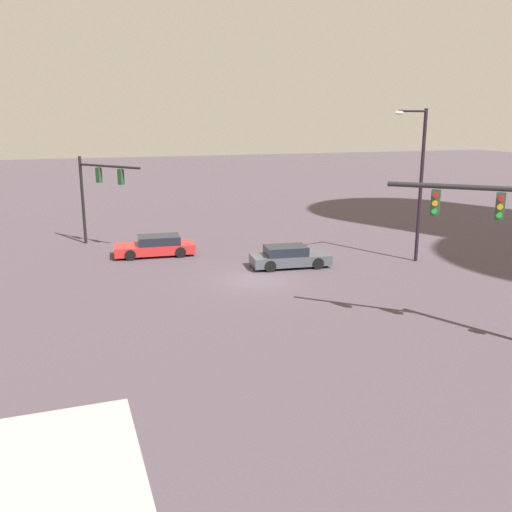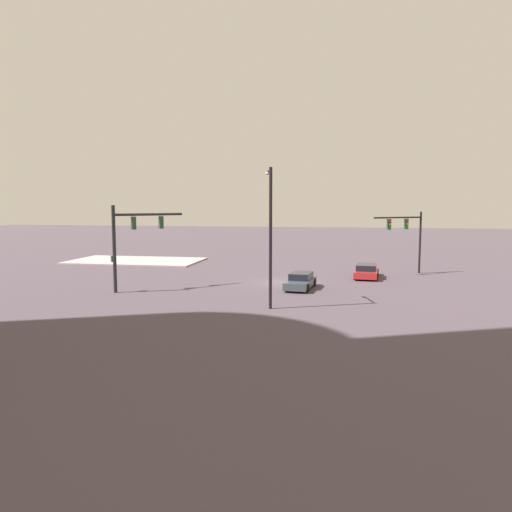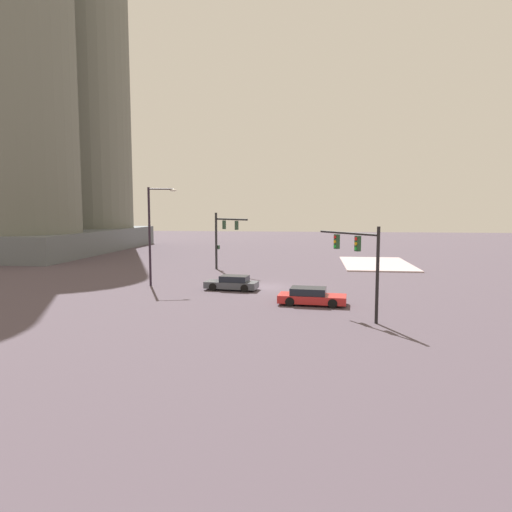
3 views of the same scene
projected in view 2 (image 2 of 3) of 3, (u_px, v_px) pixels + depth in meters
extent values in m
plane|color=#4B404B|center=(282.00, 283.00, 39.86)|extent=(198.24, 198.24, 0.00)
cube|color=#B8A2A4|center=(136.00, 261.00, 54.67)|extent=(14.41, 8.06, 0.15)
cylinder|color=black|center=(114.00, 249.00, 35.02)|extent=(0.26, 0.26, 6.34)
cylinder|color=black|center=(149.00, 214.00, 36.41)|extent=(3.87, 4.19, 0.19)
cube|color=#2A4632|center=(134.00, 223.00, 35.74)|extent=(0.41, 0.41, 0.95)
cylinder|color=red|center=(133.00, 219.00, 35.83)|extent=(0.18, 0.19, 0.20)
cylinder|color=orange|center=(133.00, 223.00, 35.86)|extent=(0.18, 0.19, 0.20)
cylinder|color=green|center=(133.00, 227.00, 35.90)|extent=(0.18, 0.19, 0.20)
cube|color=#2A4632|center=(161.00, 222.00, 37.06)|extent=(0.41, 0.41, 0.95)
cylinder|color=red|center=(160.00, 218.00, 37.16)|extent=(0.18, 0.19, 0.20)
cylinder|color=orange|center=(160.00, 222.00, 37.19)|extent=(0.18, 0.19, 0.20)
cylinder|color=green|center=(160.00, 226.00, 37.22)|extent=(0.18, 0.19, 0.20)
cube|color=#2A4632|center=(113.00, 259.00, 35.31)|extent=(0.38, 0.38, 0.44)
cylinder|color=black|center=(420.00, 243.00, 45.13)|extent=(0.20, 0.20, 5.73)
cylinder|color=black|center=(398.00, 218.00, 43.70)|extent=(4.49, 3.33, 0.15)
cube|color=#224728|center=(406.00, 224.00, 44.19)|extent=(0.41, 0.40, 0.95)
cylinder|color=red|center=(408.00, 221.00, 44.01)|extent=(0.20, 0.17, 0.20)
cylinder|color=orange|center=(407.00, 224.00, 44.04)|extent=(0.20, 0.17, 0.20)
cylinder|color=green|center=(407.00, 227.00, 44.08)|extent=(0.20, 0.17, 0.20)
cube|color=#224728|center=(389.00, 224.00, 43.31)|extent=(0.41, 0.40, 0.95)
cylinder|color=red|center=(390.00, 221.00, 43.14)|extent=(0.20, 0.17, 0.20)
cylinder|color=orange|center=(390.00, 224.00, 43.17)|extent=(0.20, 0.17, 0.20)
cylinder|color=green|center=(390.00, 228.00, 43.20)|extent=(0.20, 0.17, 0.20)
cylinder|color=black|center=(271.00, 239.00, 29.45)|extent=(0.20, 0.20, 8.62)
cylinder|color=black|center=(269.00, 171.00, 30.06)|extent=(0.62, 2.07, 0.12)
ellipsoid|color=silver|center=(268.00, 173.00, 31.11)|extent=(0.43, 0.65, 0.20)
cube|color=red|center=(366.00, 273.00, 42.59)|extent=(2.32, 4.89, 0.55)
cube|color=black|center=(366.00, 267.00, 42.26)|extent=(1.88, 2.61, 0.50)
cylinder|color=black|center=(357.00, 271.00, 44.25)|extent=(0.28, 0.66, 0.64)
cylinder|color=black|center=(377.00, 272.00, 43.78)|extent=(0.28, 0.66, 0.64)
cylinder|color=black|center=(355.00, 276.00, 41.43)|extent=(0.28, 0.66, 0.64)
cylinder|color=black|center=(376.00, 277.00, 40.96)|extent=(0.28, 0.66, 0.64)
cube|color=#41464F|center=(300.00, 283.00, 36.94)|extent=(2.22, 4.54, 0.55)
cube|color=black|center=(301.00, 276.00, 37.13)|extent=(1.77, 2.44, 0.50)
cylinder|color=black|center=(307.00, 288.00, 35.43)|extent=(0.29, 0.66, 0.64)
cylinder|color=black|center=(286.00, 287.00, 35.89)|extent=(0.29, 0.66, 0.64)
cylinder|color=black|center=(314.00, 282.00, 38.00)|extent=(0.29, 0.66, 0.64)
cylinder|color=black|center=(294.00, 281.00, 38.47)|extent=(0.29, 0.66, 0.64)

